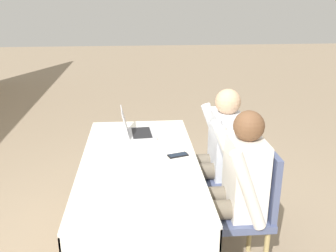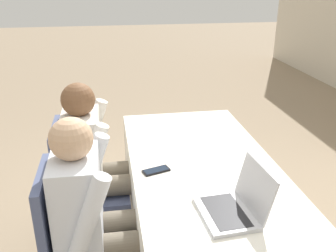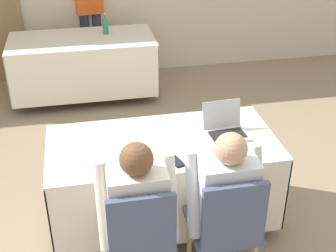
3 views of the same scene
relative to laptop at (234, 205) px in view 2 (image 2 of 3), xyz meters
name	(u,v)px [view 2 (image 2 of 3)]	position (x,y,z in m)	size (l,w,h in m)	color
conference_table_near	(202,191)	(-0.49, -0.02, -0.23)	(1.70, 0.83, 0.75)	white
laptop	(234,205)	(0.00, 0.00, 0.00)	(0.32, 0.30, 0.23)	#B7B7BC
cell_phone	(156,170)	(-0.45, -0.30, -0.04)	(0.11, 0.16, 0.01)	black
paper_beside_laptop	(188,122)	(-1.14, 0.03, -0.04)	(0.33, 0.36, 0.00)	white
paper_centre_table	(260,184)	(-0.23, 0.22, -0.04)	(0.25, 0.32, 0.00)	white
paper_left_edge	(196,225)	(0.06, -0.19, -0.04)	(0.22, 0.31, 0.00)	white
chair_near_left	(82,184)	(-0.77, -0.74, -0.28)	(0.44, 0.44, 0.93)	tan
chair_near_right	(77,242)	(-0.21, -0.74, -0.28)	(0.44, 0.44, 0.93)	tan
person_checkered_shirt	(97,161)	(-0.77, -0.63, -0.12)	(0.50, 0.52, 1.19)	#665B4C
person_white_shirt	(96,213)	(-0.21, -0.63, -0.12)	(0.50, 0.52, 1.19)	#665B4C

